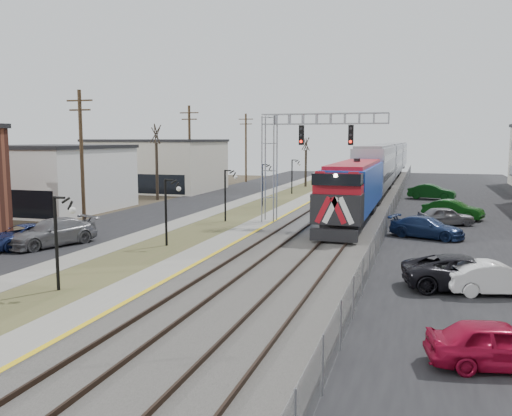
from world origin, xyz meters
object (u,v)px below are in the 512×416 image
at_px(car_lot_a, 499,346).
at_px(car_lot_b, 496,279).
at_px(train, 386,164).
at_px(signal_gantry, 292,149).

height_order(car_lot_a, car_lot_b, car_lot_a).
distance_m(car_lot_a, car_lot_b, 7.81).
distance_m(train, car_lot_b, 53.02).
bearing_deg(car_lot_b, train, -6.74).
bearing_deg(car_lot_a, car_lot_b, -17.35).
distance_m(signal_gantry, car_lot_b, 20.06).
bearing_deg(signal_gantry, car_lot_a, -63.69).
height_order(train, car_lot_a, train).
xyz_separation_m(signal_gantry, car_lot_b, (12.16, -15.18, -4.93)).
height_order(train, car_lot_b, train).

